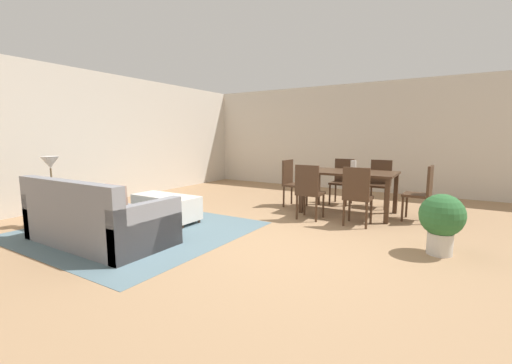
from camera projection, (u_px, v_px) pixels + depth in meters
The scene contains 17 objects.
ground_plane at pixel (271, 244), 4.23m from camera, with size 10.80×10.80×0.00m, color #9E7A56.
wall_back at pixel (367, 138), 8.27m from camera, with size 9.00×0.12×2.70m, color beige.
wall_left at pixel (93, 138), 6.80m from camera, with size 0.12×11.00×2.70m, color beige.
area_rug at pixel (138, 230), 4.89m from camera, with size 3.00×2.80×0.01m, color slate.
couch at pixel (97, 221), 4.28m from camera, with size 1.96×0.98×0.86m.
ottoman_table at pixel (166, 206), 5.37m from camera, with size 1.15×0.48×0.43m.
side_table at pixel (53, 198), 5.02m from camera, with size 0.40×0.40×0.56m.
table_lamp at pixel (50, 164), 4.95m from camera, with size 0.26×0.26×0.52m.
dining_table at pixel (349, 176), 5.89m from camera, with size 1.59×0.95×0.76m.
dining_chair_near_left at pixel (309, 189), 5.43m from camera, with size 0.41×0.41×0.92m.
dining_chair_near_right at pixel (357, 193), 5.02m from camera, with size 0.41×0.41×0.92m.
dining_chair_far_left at pixel (343, 178), 6.77m from camera, with size 0.41×0.41×0.92m.
dining_chair_far_right at pixel (380, 181), 6.44m from camera, with size 0.41×0.41×0.92m.
dining_chair_head_east at pixel (423, 190), 5.31m from camera, with size 0.42×0.42×0.92m.
dining_chair_head_west at pixel (292, 180), 6.50m from camera, with size 0.41×0.41×0.92m.
vase_centerpiece at pixel (353, 166), 5.83m from camera, with size 0.10×0.10×0.19m, color silver.
potted_plant at pixel (442, 219), 3.82m from camera, with size 0.50×0.50×0.72m.
Camera 1 is at (1.97, -3.58, 1.38)m, focal length 23.08 mm.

